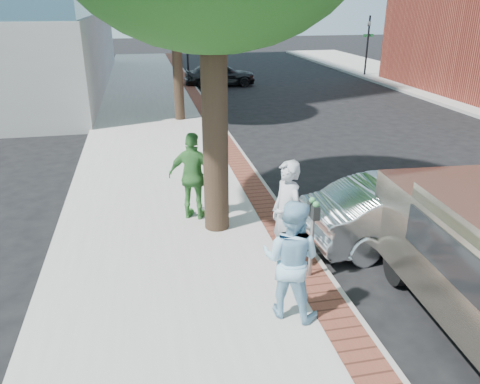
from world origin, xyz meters
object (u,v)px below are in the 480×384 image
object	(u,v)px
parking_meter	(313,222)
person_officer	(291,259)
sedan_silver	(407,212)
bg_car	(220,74)
person_gray	(286,215)
person_green	(194,176)

from	to	relation	value
parking_meter	person_officer	size ratio (longest dim) A/B	0.78
parking_meter	sedan_silver	bearing A→B (deg)	23.10
parking_meter	bg_car	distance (m)	20.87
person_gray	person_officer	distance (m)	1.44
person_gray	person_officer	xyz separation A→B (m)	(-0.36, -1.39, -0.06)
person_officer	person_green	xyz separation A→B (m)	(-1.01, 3.76, 0.03)
person_green	bg_car	world-z (taller)	person_green
person_green	sedan_silver	size ratio (longest dim) A/B	0.47
bg_car	person_gray	bearing A→B (deg)	173.54
parking_meter	person_green	world-z (taller)	person_green
parking_meter	person_green	bearing A→B (deg)	120.91
sedan_silver	bg_car	bearing A→B (deg)	-1.86
person_officer	bg_car	xyz separation A→B (m)	(2.57, 21.71, -0.40)
sedan_silver	person_green	bearing A→B (deg)	63.07
sedan_silver	bg_car	xyz separation A→B (m)	(-0.53, 19.74, 0.01)
person_officer	person_green	world-z (taller)	person_green
parking_meter	person_officer	xyz separation A→B (m)	(-0.68, -0.93, -0.11)
person_gray	bg_car	size ratio (longest dim) A/B	0.49
person_gray	person_green	world-z (taller)	person_gray
sedan_silver	bg_car	world-z (taller)	bg_car
parking_meter	sedan_silver	world-z (taller)	parking_meter
person_green	bg_car	size ratio (longest dim) A/B	0.48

